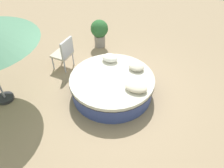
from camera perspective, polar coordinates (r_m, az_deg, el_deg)
name	(u,v)px	position (r m, az deg, el deg)	size (l,w,h in m)	color
ground_plane	(112,93)	(5.79, 0.00, -2.39)	(16.00, 16.00, 0.00)	#9E8466
round_bed	(112,85)	(5.60, 0.00, -0.36)	(2.15, 2.15, 0.54)	#38478C
throw_pillow_0	(136,87)	(5.07, 6.34, -0.90)	(0.53, 0.34, 0.16)	beige
throw_pillow_1	(136,67)	(5.68, 6.45, 4.46)	(0.40, 0.33, 0.15)	beige
throw_pillow_2	(110,58)	(5.94, -0.56, 6.89)	(0.43, 0.32, 0.20)	white
patio_chair	(64,52)	(6.47, -12.44, 8.23)	(0.56, 0.57, 0.98)	#B7B7BC
planter	(99,31)	(7.42, -3.31, 13.68)	(0.58, 0.58, 0.94)	gray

